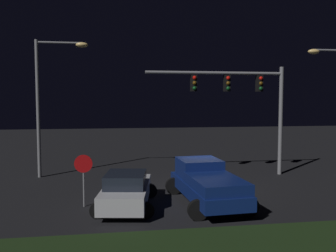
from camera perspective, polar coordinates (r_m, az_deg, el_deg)
ground_plane at (r=18.72m, az=5.31°, el=-9.90°), size 80.00×80.00×0.00m
pickup_truck at (r=16.10m, az=6.01°, el=-8.58°), size 3.12×5.53×1.80m
car_sedan at (r=15.57m, az=-6.59°, el=-10.01°), size 2.93×4.63×1.51m
traffic_signal_gantry at (r=21.90m, az=11.65°, el=5.01°), size 8.32×0.56×6.50m
street_lamp_left at (r=22.17m, az=-18.26°, el=5.33°), size 3.00×0.44×7.98m
street_lamp_right at (r=23.80m, az=24.72°, el=4.43°), size 2.33×0.44×7.60m
stop_sign at (r=15.80m, az=-13.17°, el=-6.82°), size 0.76×0.08×2.23m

